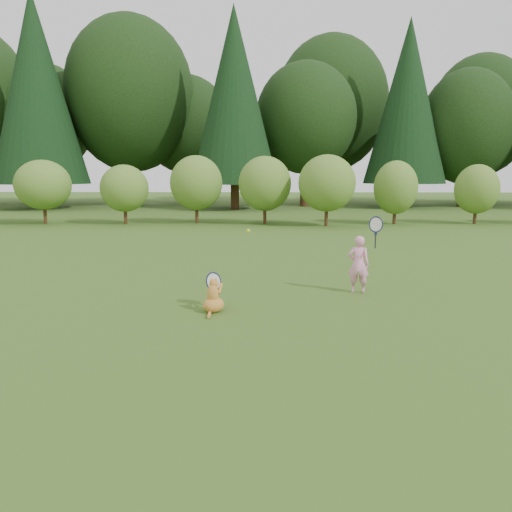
# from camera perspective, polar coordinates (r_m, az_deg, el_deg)

# --- Properties ---
(ground) EXTENTS (100.00, 100.00, 0.00)m
(ground) POSITION_cam_1_polar(r_m,az_deg,el_deg) (7.94, -1.64, -5.93)
(ground) COLOR #305818
(ground) RESTS_ON ground
(shrub_row) EXTENTS (28.00, 3.00, 2.80)m
(shrub_row) POSITION_cam_1_polar(r_m,az_deg,el_deg) (20.66, 0.56, 7.46)
(shrub_row) COLOR #4D7D27
(shrub_row) RESTS_ON ground
(woodland_backdrop) EXTENTS (48.00, 10.00, 15.00)m
(woodland_backdrop) POSITION_cam_1_polar(r_m,az_deg,el_deg) (31.12, 1.03, 19.39)
(woodland_backdrop) COLOR black
(woodland_backdrop) RESTS_ON ground
(child) EXTENTS (0.59, 0.35, 1.53)m
(child) POSITION_cam_1_polar(r_m,az_deg,el_deg) (9.01, 11.69, -0.78)
(child) COLOR #FF98C9
(child) RESTS_ON ground
(cat) EXTENTS (0.51, 0.79, 0.72)m
(cat) POSITION_cam_1_polar(r_m,az_deg,el_deg) (7.69, -4.89, -4.36)
(cat) COLOR #BE7124
(cat) RESTS_ON ground
(tennis_ball) EXTENTS (0.07, 0.07, 0.07)m
(tennis_ball) POSITION_cam_1_polar(r_m,az_deg,el_deg) (9.34, -0.89, 2.90)
(tennis_ball) COLOR #BCC316
(tennis_ball) RESTS_ON ground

